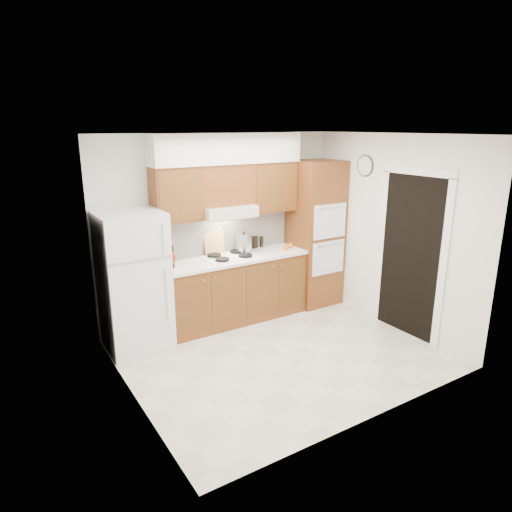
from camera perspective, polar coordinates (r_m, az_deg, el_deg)
The scene contains 26 objects.
floor at distance 5.72m, azimuth 3.09°, elevation -12.12°, with size 3.60×3.60×0.00m, color beige.
ceiling at distance 5.04m, azimuth 3.54°, elevation 14.93°, with size 3.60×3.60×0.00m, color white.
wall_back at distance 6.47m, azimuth -4.39°, elevation 3.55°, with size 3.60×0.02×2.60m, color white.
wall_left at distance 4.48m, azimuth -15.89°, elevation -2.75°, with size 0.02×3.00×2.60m, color white.
wall_right at distance 6.41m, azimuth 16.57°, elevation 2.80°, with size 0.02×3.00×2.60m, color white.
fridge at distance 5.76m, azimuth -15.06°, elevation -3.11°, with size 0.75×0.72×1.72m, color white.
base_cabinets at distance 6.47m, azimuth -2.79°, elevation -4.27°, with size 2.11×0.60×0.90m, color brown.
countertop at distance 6.32m, azimuth -2.81°, elevation -0.30°, with size 2.13×0.62×0.04m, color white.
backsplash at distance 6.49m, azimuth -4.12°, elevation 2.87°, with size 2.11×0.03×0.56m, color white.
oven_cabinet at distance 7.03m, azimuth 7.34°, elevation 2.81°, with size 0.70×0.65×2.20m, color brown.
upper_cab_left at distance 5.93m, azimuth -9.93°, elevation 7.61°, with size 0.63×0.33×0.70m, color brown.
upper_cab_right at distance 6.60m, azimuth 1.74°, elevation 8.68°, with size 0.73×0.33×0.70m, color brown.
range_hood at distance 6.21m, azimuth -3.68°, elevation 5.63°, with size 0.75×0.45×0.15m, color silver.
upper_cab_over_hood at distance 6.21m, azimuth -4.00°, elevation 8.88°, with size 0.75×0.33×0.55m, color brown.
soffit at distance 6.18m, azimuth -3.60°, elevation 13.28°, with size 2.13×0.36×0.40m, color silver.
cooktop at distance 6.30m, azimuth -3.30°, elevation -0.10°, with size 0.74×0.50×0.01m, color white.
doorway at distance 6.25m, azimuth 18.69°, elevation -0.10°, with size 0.02×0.90×2.10m, color black.
wall_clock at distance 6.64m, azimuth 13.49°, elevation 10.91°, with size 0.30×0.30×0.02m, color #3F3833.
kettle at distance 5.91m, azimuth -11.03°, elevation -0.32°, with size 0.22×0.22×0.22m, color maroon.
cutting_board at distance 6.41m, azimuth -5.26°, elevation 1.93°, with size 0.29×0.02×0.39m, color tan.
stock_pot at distance 6.49m, azimuth -1.54°, elevation 1.72°, with size 0.23×0.23×0.24m, color #BAB9BE.
condiment_a at distance 6.73m, azimuth -0.24°, elevation 1.73°, with size 0.05×0.05×0.18m, color black.
condiment_b at distance 6.76m, azimuth -0.00°, elevation 1.79°, with size 0.06×0.06×0.18m, color black.
condiment_c at distance 6.81m, azimuth 0.71°, elevation 1.81°, with size 0.06×0.06×0.16m, color black.
orange_near at distance 6.78m, azimuth 4.35°, elevation 1.32°, with size 0.07×0.07×0.07m, color orange.
orange_far at distance 6.68m, azimuth 3.74°, elevation 1.10°, with size 0.07×0.07×0.07m, color orange.
Camera 1 is at (-2.92, -4.10, 2.70)m, focal length 32.00 mm.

